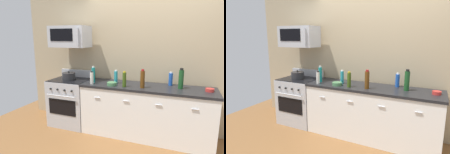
% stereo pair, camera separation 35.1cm
% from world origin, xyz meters
% --- Properties ---
extents(ground_plane, '(6.42, 6.42, 0.00)m').
position_xyz_m(ground_plane, '(0.00, 0.00, 0.00)').
color(ground_plane, brown).
extents(back_wall, '(5.35, 0.10, 2.70)m').
position_xyz_m(back_wall, '(0.00, 0.41, 1.35)').
color(back_wall, tan).
rests_on(back_wall, ground_plane).
extents(counter_unit, '(2.26, 0.66, 0.92)m').
position_xyz_m(counter_unit, '(0.00, -0.00, 0.46)').
color(counter_unit, white).
rests_on(counter_unit, ground_plane).
extents(range_oven, '(0.76, 0.69, 1.07)m').
position_xyz_m(range_oven, '(-1.51, 0.00, 0.47)').
color(range_oven, '#B7BABF').
rests_on(range_oven, ground_plane).
extents(microwave, '(0.74, 0.44, 0.40)m').
position_xyz_m(microwave, '(-1.51, 0.05, 1.75)').
color(microwave, '#B7BABF').
extents(bottle_sparkling_teal, '(0.07, 0.07, 0.30)m').
position_xyz_m(bottle_sparkling_teal, '(-0.97, -0.06, 1.06)').
color(bottle_sparkling_teal, '#197F7A').
rests_on(bottle_sparkling_teal, countertop_slab).
extents(bottle_olive_oil, '(0.06, 0.06, 0.27)m').
position_xyz_m(bottle_olive_oil, '(-0.34, -0.17, 1.05)').
color(bottle_olive_oil, '#385114').
rests_on(bottle_olive_oil, countertop_slab).
extents(bottle_vinegar_white, '(0.06, 0.06, 0.23)m').
position_xyz_m(bottle_vinegar_white, '(-0.94, -0.19, 1.03)').
color(bottle_vinegar_white, silver).
rests_on(bottle_vinegar_white, countertop_slab).
extents(bottle_soda_blue, '(0.07, 0.07, 0.24)m').
position_xyz_m(bottle_soda_blue, '(0.38, 0.21, 1.03)').
color(bottle_soda_blue, '#1E4CA5').
rests_on(bottle_soda_blue, countertop_slab).
extents(bottle_wine_green, '(0.08, 0.08, 0.34)m').
position_xyz_m(bottle_wine_green, '(0.55, 0.03, 1.08)').
color(bottle_wine_green, '#19471E').
rests_on(bottle_wine_green, countertop_slab).
extents(bottle_dish_soap, '(0.06, 0.06, 0.25)m').
position_xyz_m(bottle_dish_soap, '(-0.55, 0.01, 1.04)').
color(bottle_dish_soap, teal).
rests_on(bottle_dish_soap, countertop_slab).
extents(bottle_wine_amber, '(0.07, 0.07, 0.31)m').
position_xyz_m(bottle_wine_amber, '(-0.04, -0.14, 1.07)').
color(bottle_wine_amber, '#59330F').
rests_on(bottle_wine_amber, countertop_slab).
extents(bowl_green_glaze, '(0.17, 0.17, 0.06)m').
position_xyz_m(bowl_green_glaze, '(-0.57, -0.16, 0.95)').
color(bowl_green_glaze, '#477A4C').
rests_on(bowl_green_glaze, countertop_slab).
extents(bowl_red_small, '(0.13, 0.13, 0.05)m').
position_xyz_m(bowl_red_small, '(0.98, 0.01, 0.95)').
color(bowl_red_small, '#B72D28').
rests_on(bowl_red_small, countertop_slab).
extents(stockpot, '(0.25, 0.25, 0.18)m').
position_xyz_m(stockpot, '(-1.51, -0.05, 0.99)').
color(stockpot, '#262628').
rests_on(stockpot, range_oven).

